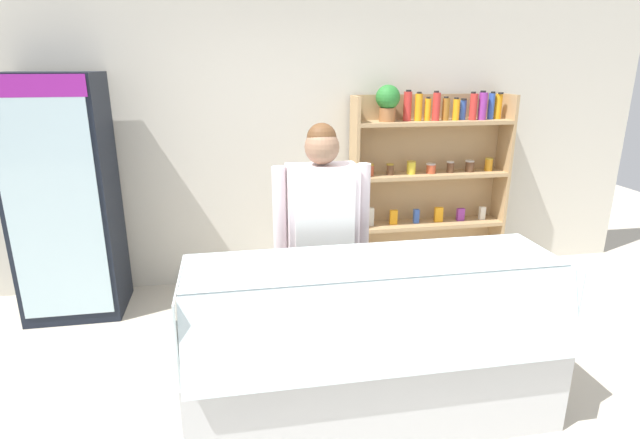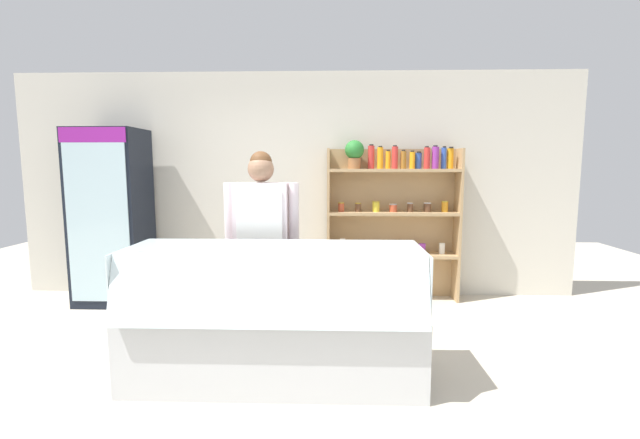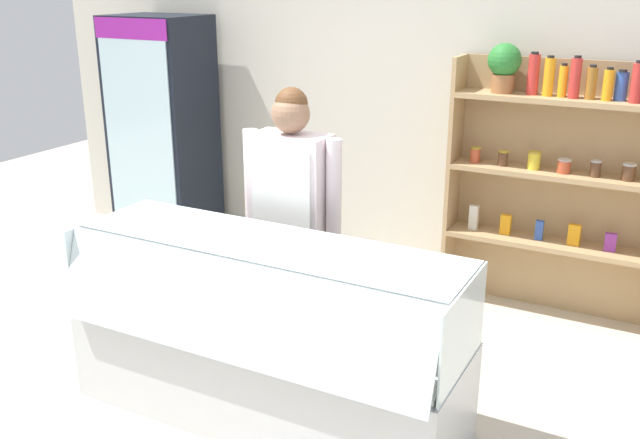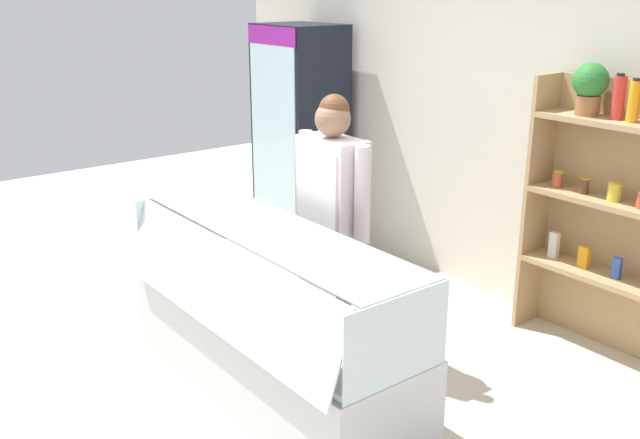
{
  "view_description": "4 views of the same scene",
  "coord_description": "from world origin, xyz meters",
  "px_view_note": "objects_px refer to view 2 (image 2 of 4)",
  "views": [
    {
      "loc": [
        -0.73,
        -2.45,
        2.07
      ],
      "look_at": [
        -0.2,
        0.5,
        1.12
      ],
      "focal_mm": 28.0,
      "sensor_mm": 36.0,
      "label": 1
    },
    {
      "loc": [
        0.46,
        -3.0,
        1.58
      ],
      "look_at": [
        0.35,
        0.46,
        1.15
      ],
      "focal_mm": 24.0,
      "sensor_mm": 36.0,
      "label": 2
    },
    {
      "loc": [
        1.87,
        -2.84,
        2.31
      ],
      "look_at": [
        0.02,
        0.67,
        0.94
      ],
      "focal_mm": 40.0,
      "sensor_mm": 36.0,
      "label": 3
    },
    {
      "loc": [
        3.2,
        -2.06,
        2.35
      ],
      "look_at": [
        0.01,
        0.42,
        1.0
      ],
      "focal_mm": 40.0,
      "sensor_mm": 36.0,
      "label": 4
    }
  ],
  "objects_px": {
    "shelving_unit": "(390,210)",
    "shop_clerk": "(262,232)",
    "drinks_fridge": "(112,217)",
    "deli_display_case": "(275,339)"
  },
  "relations": [
    {
      "from": "shelving_unit",
      "to": "shop_clerk",
      "type": "bearing_deg",
      "value": -132.4
    },
    {
      "from": "drinks_fridge",
      "to": "shelving_unit",
      "type": "bearing_deg",
      "value": 4.48
    },
    {
      "from": "shelving_unit",
      "to": "deli_display_case",
      "type": "distance_m",
      "value": 2.43
    },
    {
      "from": "shelving_unit",
      "to": "shop_clerk",
      "type": "height_order",
      "value": "shelving_unit"
    },
    {
      "from": "shelving_unit",
      "to": "shop_clerk",
      "type": "distance_m",
      "value": 1.92
    },
    {
      "from": "drinks_fridge",
      "to": "shop_clerk",
      "type": "distance_m",
      "value": 2.25
    },
    {
      "from": "shop_clerk",
      "to": "deli_display_case",
      "type": "bearing_deg",
      "value": -73.11
    },
    {
      "from": "deli_display_case",
      "to": "shop_clerk",
      "type": "bearing_deg",
      "value": 106.89
    },
    {
      "from": "deli_display_case",
      "to": "shop_clerk",
      "type": "distance_m",
      "value": 0.96
    },
    {
      "from": "drinks_fridge",
      "to": "shop_clerk",
      "type": "relative_size",
      "value": 1.17
    }
  ]
}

